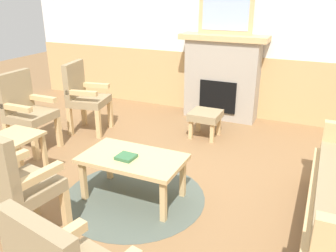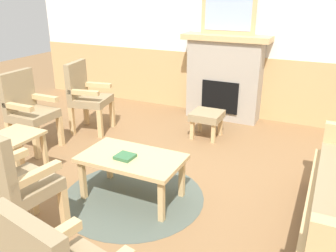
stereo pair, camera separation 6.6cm
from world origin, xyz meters
The scene contains 12 objects.
ground_plane centered at (0.00, 0.00, 0.00)m, with size 14.00×14.00×0.00m, color olive.
wall_back centered at (0.00, 2.60, 1.31)m, with size 7.20×0.14×2.70m.
fireplace centered at (0.00, 2.35, 0.65)m, with size 1.30×0.44×1.28m.
framed_picture centered at (0.00, 2.35, 1.56)m, with size 0.80×0.04×0.56m.
coffee_table centered at (-0.09, -0.24, 0.39)m, with size 0.96×0.56×0.44m.
round_rug centered at (-0.09, -0.24, 0.00)m, with size 1.38×1.38×0.01m, color #4C564C.
book_on_table centered at (-0.13, -0.30, 0.46)m, with size 0.17×0.16×0.03m, color #33663D.
footstool centered at (0.04, 1.48, 0.28)m, with size 0.40×0.40×0.36m.
armchair_near_fireplace centered at (-1.57, 0.99, 0.54)m, with size 0.56×0.56×0.98m.
armchair_by_window_left centered at (-1.84, 0.19, 0.54)m, with size 0.48×0.48×0.98m.
armchair_front_left centered at (-0.59, -1.17, 0.54)m, with size 0.54×0.54×0.98m.
side_table centered at (-1.28, -0.51, 0.43)m, with size 0.44×0.44×0.55m.
Camera 1 is at (1.42, -2.77, 1.89)m, focal length 37.37 mm.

